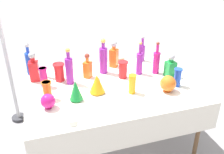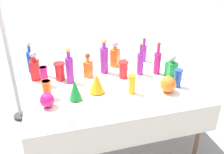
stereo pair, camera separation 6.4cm
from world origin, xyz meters
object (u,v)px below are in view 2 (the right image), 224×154
Objects in this scene: square_decanter_0 at (35,67)px; square_decanter_3 at (171,68)px; square_decanter_2 at (115,55)px; slender_vase_2 at (60,71)px; tall_bottle_2 at (31,61)px; slender_vase_1 at (47,89)px; round_bowl_1 at (168,84)px; tall_bottle_4 at (140,63)px; tall_bottle_0 at (157,62)px; tall_bottle_1 at (104,59)px; slender_vase_0 at (44,76)px; fluted_vase_1 at (75,90)px; slender_vase_3 at (178,78)px; square_decanter_1 at (88,68)px; tall_bottle_5 at (144,52)px; round_bowl_0 at (47,100)px; slender_vase_4 at (123,69)px; canopy_pole at (9,56)px; cardboard_box_behind_left at (118,75)px; slender_vase_5 at (132,84)px; fluted_vase_0 at (97,83)px; tall_bottle_3 at (70,69)px.

square_decanter_0 is 1.23× the size of square_decanter_3.
square_decanter_2 reaches higher than slender_vase_2.
square_decanter_2 is (0.95, -0.08, -0.00)m from tall_bottle_2.
slender_vase_1 reaches higher than round_bowl_1.
tall_bottle_4 reaches higher than tall_bottle_2.
slender_vase_2 is 1.16× the size of round_bowl_1.
tall_bottle_1 is (-0.56, 0.18, 0.03)m from tall_bottle_0.
slender_vase_0 is 1.01× the size of fluted_vase_1.
round_bowl_1 is (-0.14, -0.07, -0.02)m from slender_vase_3.
slender_vase_1 is at bearing -144.85° from square_decanter_1.
tall_bottle_5 is (0.18, 0.33, -0.02)m from tall_bottle_4.
square_decanter_2 is at bearing 39.17° from round_bowl_0.
square_decanter_2 reaches higher than slender_vase_0.
slender_vase_4 is 0.08× the size of canopy_pole.
round_bowl_0 is at bearing -169.84° from square_decanter_3.
round_bowl_1 is (-0.18, -0.29, -0.03)m from square_decanter_3.
cardboard_box_behind_left is at bearing 32.94° from tall_bottle_2.
round_bowl_1 is at bearing -51.77° from slender_vase_4.
slender_vase_5 is at bearing -120.01° from tall_bottle_5.
tall_bottle_2 reaches higher than round_bowl_1.
tall_bottle_0 is 1.32m from square_decanter_0.
square_decanter_2 is 1.66× the size of slender_vase_2.
tall_bottle_0 is 1.15× the size of square_decanter_0.
round_bowl_1 is at bearing -99.83° from tall_bottle_0.
canopy_pole reaches higher than fluted_vase_0.
square_decanter_0 reaches higher than fluted_vase_1.
tall_bottle_3 is at bearing 179.31° from tall_bottle_4.
slender_vase_4 is 0.64m from fluted_vase_1.
fluted_vase_1 is 0.89m from round_bowl_1.
round_bowl_0 reaches higher than cardboard_box_behind_left.
fluted_vase_1 is at bearing -115.62° from square_decanter_1.
tall_bottle_1 reaches higher than slender_vase_5.
square_decanter_3 is (0.51, -0.43, -0.03)m from square_decanter_2.
fluted_vase_1 is (0.25, -0.10, 0.01)m from slender_vase_1.
fluted_vase_1 reaches higher than slender_vase_3.
canopy_pole is at bearing 157.63° from tall_bottle_0.
tall_bottle_4 reaches higher than fluted_vase_1.
tall_bottle_5 is 1.17× the size of square_decanter_1.
slender_vase_0 is 1.35m from slender_vase_3.
square_decanter_0 is 0.19m from slender_vase_0.
slender_vase_2 is (0.16, 0.08, -0.01)m from slender_vase_0.
tall_bottle_0 is 1.73m from canopy_pole.
square_decanter_3 is 0.22m from slender_vase_3.
tall_bottle_4 reaches higher than square_decanter_0.
canopy_pole is at bearing 163.77° from square_decanter_2.
slender_vase_0 is 1.07× the size of slender_vase_3.
square_decanter_3 reaches higher than slender_vase_2.
square_decanter_3 reaches higher than round_bowl_1.
slender_vase_1 is 0.84m from slender_vase_4.
tall_bottle_4 is 1.13m from square_decanter_0.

